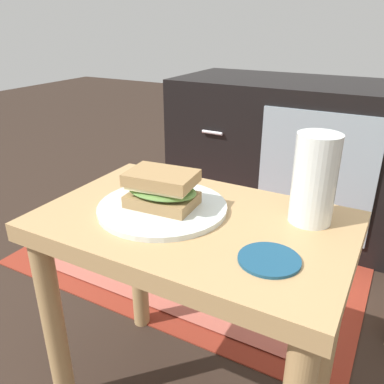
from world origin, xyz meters
TOP-DOWN VIEW (x-y plane):
  - side_table at (0.00, 0.00)m, footprint 0.56×0.36m
  - tv_cabinet at (-0.05, 0.95)m, footprint 0.96×0.46m
  - area_rug at (-0.28, 0.48)m, footprint 1.17×0.69m
  - plate at (-0.07, -0.00)m, footprint 0.24×0.24m
  - sandwich_front at (-0.07, -0.00)m, footprint 0.14×0.10m
  - beer_glass at (0.19, 0.09)m, footprint 0.08×0.08m
  - coaster at (0.17, -0.07)m, footprint 0.09×0.09m

SIDE VIEW (x-z plane):
  - area_rug at x=-0.28m, z-range 0.00..0.01m
  - tv_cabinet at x=-0.05m, z-range 0.00..0.58m
  - side_table at x=0.00m, z-range 0.14..0.60m
  - coaster at x=0.17m, z-range 0.46..0.47m
  - plate at x=-0.07m, z-range 0.46..0.47m
  - sandwich_front at x=-0.07m, z-range 0.47..0.54m
  - beer_glass at x=0.19m, z-range 0.46..0.62m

